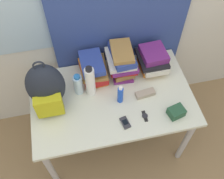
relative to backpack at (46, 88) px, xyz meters
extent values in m
plane|color=#8C704C|center=(0.46, -0.43, -0.90)|extent=(12.00, 12.00, 0.00)
cube|color=#9EBCD1|center=(-0.04, 0.38, 0.40)|extent=(1.10, 0.01, 0.80)
cube|color=navy|center=(0.61, 0.36, 0.35)|extent=(1.05, 0.04, 2.50)
cube|color=beige|center=(0.46, -0.05, -0.21)|extent=(1.23, 0.75, 0.03)
cylinder|color=#B2B2B7|center=(-0.10, -0.37, -0.56)|extent=(0.05, 0.05, 0.68)
cylinder|color=#B2B2B7|center=(1.02, -0.37, -0.56)|extent=(0.05, 0.05, 0.68)
cylinder|color=#B2B2B7|center=(-0.10, 0.27, -0.56)|extent=(0.05, 0.05, 0.68)
cylinder|color=#B2B2B7|center=(1.02, 0.27, -0.56)|extent=(0.05, 0.05, 0.68)
ellipsoid|color=#1E232D|center=(0.00, 0.01, 0.01)|extent=(0.27, 0.19, 0.40)
cube|color=#B2AD19|center=(0.00, -0.11, -0.07)|extent=(0.19, 0.07, 0.18)
torus|color=#1E232D|center=(0.00, 0.01, 0.22)|extent=(0.08, 0.01, 0.08)
cube|color=orange|center=(0.36, 0.17, -0.18)|extent=(0.18, 0.23, 0.03)
cube|color=red|center=(0.36, 0.18, -0.14)|extent=(0.20, 0.29, 0.06)
cube|color=olive|center=(0.36, 0.18, -0.09)|extent=(0.21, 0.27, 0.03)
cube|color=orange|center=(0.34, 0.17, -0.06)|extent=(0.18, 0.22, 0.03)
cube|color=navy|center=(0.35, 0.18, -0.02)|extent=(0.17, 0.26, 0.05)
cube|color=#6B2370|center=(0.58, 0.18, -0.18)|extent=(0.17, 0.27, 0.03)
cube|color=olive|center=(0.58, 0.18, -0.14)|extent=(0.17, 0.24, 0.05)
cube|color=red|center=(0.59, 0.18, -0.10)|extent=(0.23, 0.25, 0.04)
cube|color=#6B2370|center=(0.59, 0.17, -0.06)|extent=(0.21, 0.27, 0.03)
cube|color=silver|center=(0.57, 0.18, -0.03)|extent=(0.21, 0.26, 0.03)
cube|color=navy|center=(0.58, 0.18, 0.01)|extent=(0.17, 0.29, 0.05)
cube|color=olive|center=(0.58, 0.17, 0.05)|extent=(0.17, 0.25, 0.03)
cube|color=orange|center=(0.84, 0.18, -0.17)|extent=(0.19, 0.21, 0.05)
cube|color=silver|center=(0.84, 0.17, -0.12)|extent=(0.19, 0.28, 0.05)
cube|color=black|center=(0.83, 0.17, -0.08)|extent=(0.22, 0.26, 0.03)
cube|color=#6B2370|center=(0.84, 0.18, -0.04)|extent=(0.20, 0.22, 0.06)
cylinder|color=silver|center=(0.22, 0.06, -0.11)|extent=(0.07, 0.07, 0.17)
cylinder|color=#286BB7|center=(0.22, 0.06, -0.01)|extent=(0.05, 0.05, 0.02)
cylinder|color=white|center=(0.31, 0.02, -0.05)|extent=(0.07, 0.07, 0.27)
cylinder|color=black|center=(0.31, 0.02, 0.09)|extent=(0.05, 0.05, 0.02)
cylinder|color=blue|center=(0.51, -0.10, -0.11)|extent=(0.04, 0.04, 0.15)
cylinder|color=white|center=(0.51, -0.10, -0.03)|extent=(0.03, 0.03, 0.02)
cube|color=#2D2D33|center=(0.50, -0.29, -0.18)|extent=(0.07, 0.10, 0.02)
cube|color=black|center=(0.50, -0.29, -0.18)|extent=(0.04, 0.05, 0.00)
cube|color=gray|center=(0.71, -0.09, -0.17)|extent=(0.16, 0.07, 0.04)
cube|color=#234C33|center=(0.88, -0.30, -0.16)|extent=(0.13, 0.11, 0.07)
cube|color=black|center=(0.65, -0.27, -0.19)|extent=(0.02, 0.09, 0.00)
cylinder|color=#232328|center=(0.65, -0.27, -0.19)|extent=(0.04, 0.04, 0.01)
camera|label=1|loc=(0.22, -1.13, 1.47)|focal=42.00mm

